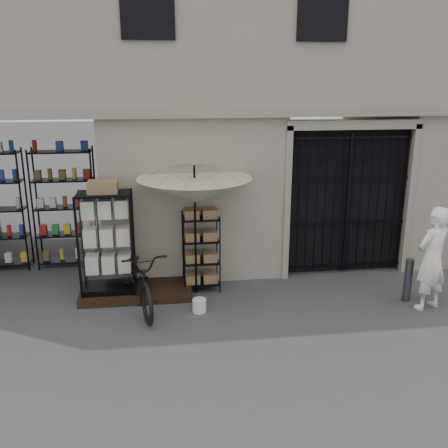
{
  "coord_description": "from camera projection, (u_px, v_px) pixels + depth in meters",
  "views": [
    {
      "loc": [
        -1.93,
        -7.0,
        3.86
      ],
      "look_at": [
        -0.8,
        1.4,
        1.35
      ],
      "focal_mm": 40.0,
      "sensor_mm": 36.0,
      "label": 1
    }
  ],
  "objects": [
    {
      "name": "shop_recess",
      "position": [
        25.0,
        203.0,
        9.66
      ],
      "size": [
        3.0,
        1.7,
        3.0
      ],
      "primitive_type": "cube",
      "color": "black",
      "rests_on": "ground"
    },
    {
      "name": "iron_gate",
      "position": [
        345.0,
        200.0,
        9.96
      ],
      "size": [
        2.5,
        0.21,
        3.0
      ],
      "color": "black",
      "rests_on": "ground"
    },
    {
      "name": "bicycle",
      "position": [
        141.0,
        306.0,
        8.74
      ],
      "size": [
        0.96,
        1.24,
        2.1
      ],
      "primitive_type": "imported",
      "rotation": [
        0.0,
        0.0,
        0.22
      ],
      "color": "black",
      "rests_on": "ground"
    },
    {
      "name": "steel_bollard",
      "position": [
        408.0,
        280.0,
        8.84
      ],
      "size": [
        0.18,
        0.18,
        0.78
      ],
      "primitive_type": "cylinder",
      "rotation": [
        0.0,
        0.0,
        -0.34
      ],
      "color": "#44474F",
      "rests_on": "ground"
    },
    {
      "name": "display_cabinet",
      "position": [
        107.0,
        248.0,
        8.78
      ],
      "size": [
        0.93,
        0.61,
        1.96
      ],
      "rotation": [
        0.0,
        0.0,
        0.05
      ],
      "color": "black",
      "rests_on": "step_platform"
    },
    {
      "name": "market_umbrella",
      "position": [
        195.0,
        184.0,
        8.7
      ],
      "size": [
        2.01,
        2.04,
        2.87
      ],
      "rotation": [
        0.0,
        0.0,
        -0.15
      ],
      "color": "black",
      "rests_on": "ground"
    },
    {
      "name": "ground",
      "position": [
        285.0,
        327.0,
        7.99
      ],
      "size": [
        80.0,
        80.0,
        0.0
      ],
      "primitive_type": "plane",
      "color": "black",
      "rests_on": "ground"
    },
    {
      "name": "shop_shelving",
      "position": [
        30.0,
        209.0,
        10.2
      ],
      "size": [
        2.7,
        0.5,
        2.5
      ],
      "primitive_type": "cube",
      "color": "black",
      "rests_on": "ground"
    },
    {
      "name": "main_building",
      "position": [
        245.0,
        45.0,
        10.52
      ],
      "size": [
        14.0,
        4.0,
        9.0
      ],
      "primitive_type": "cube",
      "color": "gray",
      "rests_on": "ground"
    },
    {
      "name": "wire_rack",
      "position": [
        201.0,
        253.0,
        9.24
      ],
      "size": [
        0.77,
        0.67,
        1.48
      ],
      "rotation": [
        0.0,
        0.0,
        -0.37
      ],
      "color": "black",
      "rests_on": "ground"
    },
    {
      "name": "white_bucket",
      "position": [
        199.0,
        305.0,
        8.5
      ],
      "size": [
        0.27,
        0.27,
        0.23
      ],
      "primitive_type": "cylinder",
      "rotation": [
        0.0,
        0.0,
        -0.14
      ],
      "color": "silver",
      "rests_on": "ground"
    },
    {
      "name": "shopkeeper",
      "position": [
        426.0,
        307.0,
        8.68
      ],
      "size": [
        1.29,
        1.93,
        0.43
      ],
      "primitive_type": "imported",
      "rotation": [
        0.0,
        0.0,
        3.52
      ],
      "color": "white",
      "rests_on": "ground"
    },
    {
      "name": "step_platform",
      "position": [
        137.0,
        292.0,
        9.14
      ],
      "size": [
        2.0,
        0.9,
        0.15
      ],
      "primitive_type": "cube",
      "color": "black",
      "rests_on": "ground"
    }
  ]
}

